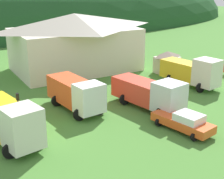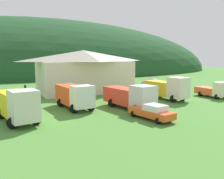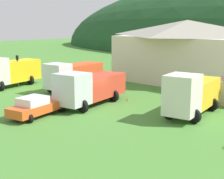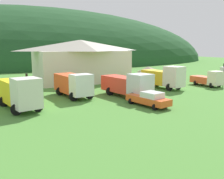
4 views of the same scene
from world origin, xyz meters
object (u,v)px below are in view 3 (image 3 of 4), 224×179
Objects in this scene: tow_truck_silver at (89,87)px; traffic_cone_near_pickup at (128,101)px; service_pickup_orange at (37,106)px; traffic_light_west at (18,67)px; flatbed_truck_yellow at (9,71)px; heavy_rig_white at (73,75)px; depot_building at (186,50)px; heavy_rig_striped at (191,93)px.

traffic_cone_near_pickup is (1.32, 3.77, -1.67)m from tow_truck_silver.
traffic_light_west is at bearing -126.74° from service_pickup_orange.
flatbed_truck_yellow is 1.05× the size of heavy_rig_white.
traffic_light_west is (-12.05, -16.39, -1.65)m from depot_building.
heavy_rig_white is 10.41m from service_pickup_orange.
depot_building is at bearing 96.94° from traffic_cone_near_pickup.
depot_building reaches higher than traffic_light_west.
traffic_cone_near_pickup is (14.52, 4.01, -1.85)m from flatbed_truck_yellow.
flatbed_truck_yellow is 7.91m from heavy_rig_white.
flatbed_truck_yellow is at bearing -90.54° from heavy_rig_striped.
traffic_light_west is 5.69× the size of traffic_cone_near_pickup.
depot_building is at bearing 149.96° from heavy_rig_white.
service_pickup_orange is (-8.81, -8.51, -0.98)m from heavy_rig_striped.
traffic_light_west reaches higher than flatbed_truck_yellow.
flatbed_truck_yellow is 1.02× the size of heavy_rig_striped.
flatbed_truck_yellow is at bearing -99.02° from tow_truck_silver.
tow_truck_silver is (0.26, -16.78, -2.25)m from depot_building.
traffic_light_west is (-11.91, 5.66, 1.45)m from service_pickup_orange.
heavy_rig_white is 0.97× the size of heavy_rig_striped.
service_pickup_orange is 9.24m from traffic_cone_near_pickup.
service_pickup_orange is (5.75, -8.63, -0.90)m from heavy_rig_white.
heavy_rig_striped reaches higher than traffic_cone_near_pickup.
heavy_rig_striped is at bearing 7.82° from traffic_light_west.
flatbed_truck_yellow reaches higher than traffic_cone_near_pickup.
flatbed_truck_yellow is 13.78m from service_pickup_orange.
heavy_rig_white reaches higher than traffic_cone_near_pickup.
heavy_rig_striped is at bearing 100.96° from tow_truck_silver.
service_pickup_orange is (-0.40, -5.27, -0.85)m from tow_truck_silver.
heavy_rig_striped is (8.66, -13.54, -2.11)m from depot_building.
heavy_rig_striped is at bearing -57.39° from depot_building.
flatbed_truck_yellow is at bearing -164.54° from traffic_cone_near_pickup.
depot_building is at bearing 131.97° from flatbed_truck_yellow.
heavy_rig_striped reaches higher than tow_truck_silver.
flatbed_truck_yellow is 1.37× the size of service_pickup_orange.
depot_building is 16.93m from tow_truck_silver.
service_pickup_orange is at bearing -14.46° from tow_truck_silver.
tow_truck_silver is at bearing -89.11° from depot_building.
service_pickup_orange is 8.69× the size of traffic_cone_near_pickup.
heavy_rig_white is 1.30× the size of service_pickup_orange.
heavy_rig_white is 0.89× the size of tow_truck_silver.
flatbed_truck_yellow reaches higher than heavy_rig_white.
heavy_rig_white is at bearing -100.19° from heavy_rig_striped.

